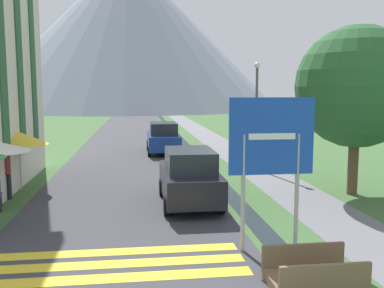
# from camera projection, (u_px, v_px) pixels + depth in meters

# --- Properties ---
(ground_plane) EXTENTS (160.00, 160.00, 0.00)m
(ground_plane) POSITION_uv_depth(u_px,v_px,m) (172.00, 153.00, 25.52)
(ground_plane) COLOR #3D6033
(road) EXTENTS (6.40, 60.00, 0.01)m
(road) POSITION_uv_depth(u_px,v_px,m) (132.00, 136.00, 35.04)
(road) COLOR #38383D
(road) RESTS_ON ground_plane
(footpath) EXTENTS (2.20, 60.00, 0.01)m
(footpath) POSITION_uv_depth(u_px,v_px,m) (205.00, 135.00, 35.81)
(footpath) COLOR slate
(footpath) RESTS_ON ground_plane
(drainage_channel) EXTENTS (0.60, 60.00, 0.00)m
(drainage_channel) POSITION_uv_depth(u_px,v_px,m) (177.00, 135.00, 35.51)
(drainage_channel) COLOR black
(drainage_channel) RESTS_ON ground_plane
(crosswalk_marking) EXTENTS (5.44, 1.84, 0.01)m
(crosswalk_marking) POSITION_uv_depth(u_px,v_px,m) (119.00, 264.00, 9.13)
(crosswalk_marking) COLOR yellow
(crosswalk_marking) RESTS_ON ground_plane
(mountain_distant) EXTENTS (63.04, 63.04, 32.05)m
(mountain_distant) POSITION_uv_depth(u_px,v_px,m) (127.00, 32.00, 90.23)
(mountain_distant) COLOR gray
(mountain_distant) RESTS_ON ground_plane
(road_sign) EXTENTS (1.97, 0.11, 3.54)m
(road_sign) POSITION_uv_depth(u_px,v_px,m) (271.00, 150.00, 9.68)
(road_sign) COLOR #9E9EA3
(road_sign) RESTS_ON ground_plane
(footbridge) EXTENTS (1.70, 1.10, 0.65)m
(footbridge) POSITION_uv_depth(u_px,v_px,m) (313.00, 275.00, 8.07)
(footbridge) COLOR brown
(footbridge) RESTS_ON ground_plane
(parked_car_near) EXTENTS (1.82, 3.98, 1.82)m
(parked_car_near) POSITION_uv_depth(u_px,v_px,m) (189.00, 177.00, 13.83)
(parked_car_near) COLOR black
(parked_car_near) RESTS_ON ground_plane
(parked_car_far) EXTENTS (1.90, 4.21, 1.82)m
(parked_car_far) POSITION_uv_depth(u_px,v_px,m) (163.00, 138.00, 25.25)
(parked_car_far) COLOR navy
(parked_car_far) RESTS_ON ground_plane
(cafe_umbrella_rear_yellow) EXTENTS (2.09, 2.09, 2.18)m
(cafe_umbrella_rear_yellow) POSITION_uv_depth(u_px,v_px,m) (19.00, 138.00, 15.66)
(cafe_umbrella_rear_yellow) COLOR #B7B2A8
(cafe_umbrella_rear_yellow) RESTS_ON ground_plane
(person_standing_terrace) EXTENTS (0.32, 0.32, 1.71)m
(person_standing_terrace) POSITION_uv_depth(u_px,v_px,m) (6.00, 171.00, 14.46)
(person_standing_terrace) COLOR #282833
(person_standing_terrace) RESTS_ON ground_plane
(streetlamp) EXTENTS (0.28, 0.28, 4.98)m
(streetlamp) POSITION_uv_depth(u_px,v_px,m) (257.00, 106.00, 19.76)
(streetlamp) COLOR #515156
(streetlamp) RESTS_ON ground_plane
(tree_by_path) EXTENTS (4.25, 4.25, 5.94)m
(tree_by_path) POSITION_uv_depth(u_px,v_px,m) (357.00, 87.00, 14.84)
(tree_by_path) COLOR brown
(tree_by_path) RESTS_ON ground_plane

